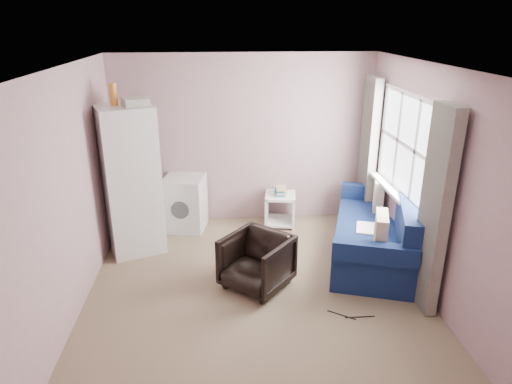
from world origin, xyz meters
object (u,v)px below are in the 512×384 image
at_px(fridge, 131,179).
at_px(armchair, 257,259).
at_px(side_table, 280,207).
at_px(sofa, 378,234).
at_px(washing_machine, 185,202).

bearing_deg(fridge, armchair, -56.57).
distance_m(fridge, side_table, 2.23).
bearing_deg(fridge, sofa, -30.65).
relative_size(fridge, washing_machine, 2.78).
height_order(washing_machine, side_table, washing_machine).
distance_m(washing_machine, side_table, 1.42).
bearing_deg(armchair, washing_machine, 158.88).
height_order(armchair, fridge, fridge).
distance_m(washing_machine, sofa, 2.77).
distance_m(side_table, sofa, 1.58).
bearing_deg(side_table, armchair, -106.56).
relative_size(washing_machine, sofa, 0.36).
xyz_separation_m(fridge, side_table, (2.04, 0.58, -0.70)).
distance_m(armchair, side_table, 1.75).
bearing_deg(washing_machine, side_table, 10.64).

